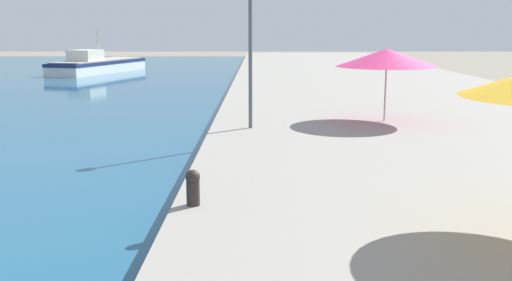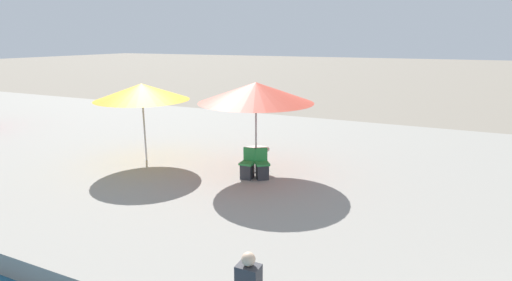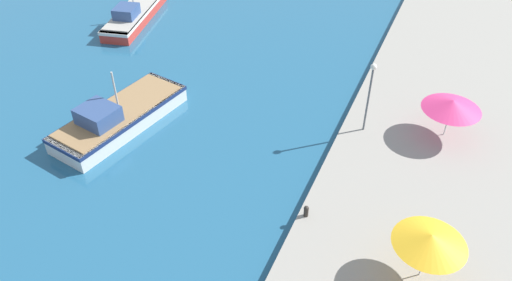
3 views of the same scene
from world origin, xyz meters
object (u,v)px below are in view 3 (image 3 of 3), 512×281
Objects in this scene: fishing_boat_mid at (134,14)px; mooring_bollard at (306,211)px; fishing_boat_near at (118,116)px; cafe_umbrella_white at (431,239)px; cafe_umbrella_striped at (452,105)px; lamppost at (370,86)px.

fishing_boat_mid reaches higher than mooring_bollard.
fishing_boat_mid is (-7.89, 13.33, -0.09)m from fishing_boat_near.
cafe_umbrella_white is (19.18, -4.41, 2.11)m from fishing_boat_near.
fishing_boat_near reaches higher than fishing_boat_mid.
cafe_umbrella_white is at bearing -88.53° from cafe_umbrella_striped.
lamppost is (-4.59, -1.43, 0.94)m from cafe_umbrella_striped.
fishing_boat_mid reaches higher than cafe_umbrella_striped.
cafe_umbrella_striped is 4.89m from lamppost.
lamppost is (-4.87, 9.54, 0.71)m from cafe_umbrella_white.
cafe_umbrella_white is at bearing -2.39° from fishing_boat_near.
fishing_boat_near reaches higher than mooring_bollard.
fishing_boat_near reaches higher than cafe_umbrella_striped.
mooring_bollard is (-5.49, -9.61, -1.81)m from cafe_umbrella_striped.
cafe_umbrella_striped is 0.75× the size of lamppost.
lamppost is at bearing 83.67° from mooring_bollard.
cafe_umbrella_white is 10.98m from cafe_umbrella_striped.
fishing_boat_mid is 14.91× the size of mooring_bollard.
cafe_umbrella_striped is at bearing 29.71° from fishing_boat_near.
lamppost is (14.31, 5.13, 2.82)m from fishing_boat_near.
fishing_boat_near is at bearing -160.85° from cafe_umbrella_striped.
fishing_boat_mid is at bearing 142.43° from mooring_bollard.
lamppost is at bearing 117.03° from cafe_umbrella_white.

